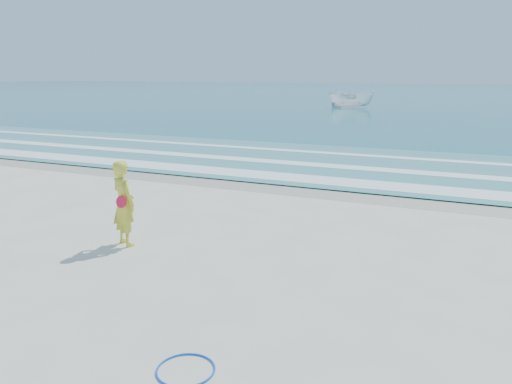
% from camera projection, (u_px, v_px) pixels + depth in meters
% --- Properties ---
extents(ground, '(400.00, 400.00, 0.00)m').
position_uv_depth(ground, '(131.00, 290.00, 8.92)').
color(ground, silver).
rests_on(ground, ground).
extents(wet_sand, '(400.00, 2.40, 0.00)m').
position_uv_depth(wet_sand, '(298.00, 188.00, 16.90)').
color(wet_sand, '#B2A893').
rests_on(wet_sand, ground).
extents(ocean, '(400.00, 190.00, 0.04)m').
position_uv_depth(ocean, '(455.00, 93.00, 102.10)').
color(ocean, '#19727F').
rests_on(ocean, ground).
extents(shallow, '(400.00, 10.00, 0.01)m').
position_uv_depth(shallow, '(337.00, 163.00, 21.33)').
color(shallow, '#59B7AD').
rests_on(shallow, ocean).
extents(foam_near, '(400.00, 1.40, 0.01)m').
position_uv_depth(foam_near, '(310.00, 179.00, 18.05)').
color(foam_near, white).
rests_on(foam_near, shallow).
extents(foam_mid, '(400.00, 0.90, 0.01)m').
position_uv_depth(foam_mid, '(332.00, 166.00, 20.62)').
color(foam_mid, white).
rests_on(foam_mid, shallow).
extents(foam_far, '(400.00, 0.60, 0.01)m').
position_uv_depth(foam_far, '(351.00, 154.00, 23.55)').
color(foam_far, white).
rests_on(foam_far, shallow).
extents(hoop, '(0.85, 0.85, 0.03)m').
position_uv_depth(hoop, '(186.00, 370.00, 6.49)').
color(hoop, blue).
rests_on(hoop, ground).
extents(boat, '(5.35, 3.27, 1.94)m').
position_uv_depth(boat, '(352.00, 99.00, 55.72)').
color(boat, white).
rests_on(boat, ocean).
extents(woman, '(0.83, 0.71, 1.93)m').
position_uv_depth(woman, '(124.00, 203.00, 11.08)').
color(woman, yellow).
rests_on(woman, ground).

